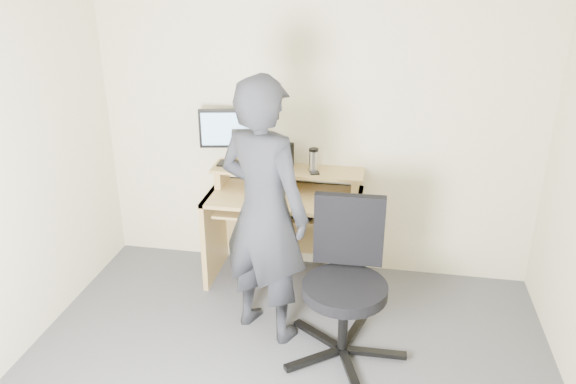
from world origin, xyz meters
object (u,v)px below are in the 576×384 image
(desk, at_px, (286,214))
(office_chair, at_px, (346,275))
(monitor, at_px, (230,132))
(person, at_px, (264,212))

(desk, distance_m, office_chair, 1.04)
(monitor, height_order, office_chair, monitor)
(desk, height_order, office_chair, office_chair)
(monitor, xyz_separation_m, office_chair, (1.02, -0.97, -0.62))
(person, bearing_deg, office_chair, -167.74)
(desk, relative_size, office_chair, 1.16)
(office_chair, xyz_separation_m, person, (-0.56, 0.12, 0.35))
(desk, height_order, person, person)
(office_chair, distance_m, person, 0.67)
(desk, bearing_deg, office_chair, -57.76)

